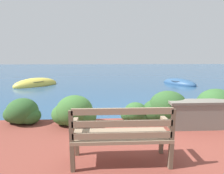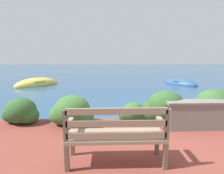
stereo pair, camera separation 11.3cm
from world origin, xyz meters
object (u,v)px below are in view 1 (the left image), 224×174
at_px(park_bench, 121,134).
at_px(rowboat_mid, 179,83).
at_px(mooring_buoy, 41,81).
at_px(rowboat_nearest, 36,85).

relative_size(park_bench, rowboat_mid, 0.56).
bearing_deg(mooring_buoy, rowboat_nearest, -78.47).
height_order(rowboat_nearest, rowboat_mid, rowboat_nearest).
xyz_separation_m(rowboat_mid, mooring_buoy, (-9.83, 1.75, 0.01)).
height_order(park_bench, rowboat_mid, park_bench).
relative_size(rowboat_nearest, mooring_buoy, 6.42).
distance_m(rowboat_nearest, mooring_buoy, 2.00).
bearing_deg(park_bench, rowboat_nearest, 111.03).
relative_size(rowboat_mid, mooring_buoy, 6.17).
xyz_separation_m(rowboat_nearest, mooring_buoy, (-0.40, 1.96, -0.01)).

